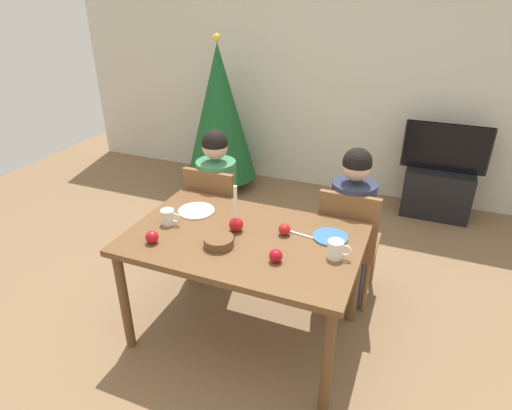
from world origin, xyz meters
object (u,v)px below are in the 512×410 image
Objects in this scene: chair_right at (348,239)px; apple_near_candle at (285,229)px; chair_left at (216,213)px; plate_right at (330,237)px; tv at (446,148)px; tv_stand at (437,192)px; bowl_walnuts at (219,242)px; mug_right at (336,249)px; dining_table at (244,248)px; candle_centerpiece at (236,222)px; person_right_child at (350,230)px; mug_left at (168,217)px; apple_by_right_mug at (152,237)px; christmas_tree at (220,113)px; plate_left at (196,211)px; apple_by_left_plate at (276,256)px; person_left_child at (218,205)px.

apple_near_candle is (-0.31, -0.49, 0.28)m from chair_right.
plate_right is at bearing -23.13° from chair_left.
chair_right is 1.80m from tv.
tv_stand is 3.63× the size of bowl_walnuts.
chair_right is 6.58× the size of mug_right.
dining_table is at bearing 179.02° from mug_right.
plate_right reaches higher than tv_stand.
person_right_child is at bearing 44.47° from candle_centerpiece.
tv_stand is 2.89m from mug_left.
tv is (1.11, 2.30, 0.04)m from dining_table.
chair_right is 11.61× the size of apple_by_right_mug.
christmas_tree is 12.72× the size of mug_left.
chair_right is at bearing 50.27° from bowl_walnuts.
christmas_tree reaches higher than chair_left.
apple_by_right_mug is (-0.96, -0.45, 0.03)m from plate_right.
tv is 3.01m from apple_by_right_mug.
plate_right is 1.55× the size of mug_right.
candle_centerpiece reaches higher than plate_left.
tv is 2.61m from apple_by_left_plate.
candle_centerpiece is (-0.07, 0.05, 0.15)m from dining_table.
apple_by_left_plate is at bearing 6.89° from apple_by_right_mug.
chair_right is 4.24× the size of plate_right.
christmas_tree is at bearing 111.99° from plate_left.
apple_by_right_mug is (-0.69, -0.38, 0.00)m from apple_near_candle.
apple_near_candle is at bearing -112.23° from tv_stand.
chair_right is at bearing 84.00° from plate_right.
person_left_child is at bearing 90.08° from mug_left.
mug_left is 0.78m from apple_by_left_plate.
person_left_child reaches higher than candle_centerpiece.
plate_left is (-0.35, 0.13, -0.06)m from candle_centerpiece.
person_right_child reaches higher than chair_right.
christmas_tree is at bearing 115.46° from person_left_child.
apple_by_left_plate is (0.36, -0.03, 0.01)m from bowl_walnuts.
apple_by_right_mug is (-0.05, -0.44, 0.03)m from plate_left.
tv reaches higher than plate_left.
bowl_walnuts reaches higher than plate_right.
chair_left is 6.86× the size of mug_left.
apple_by_left_plate is 0.74m from apple_by_right_mug.
mug_right is at bearing 11.59° from bowl_walnuts.
chair_left is at bearing 118.63° from bowl_walnuts.
chair_right is at bearing 41.00° from apple_by_right_mug.
plate_left is 1.15× the size of plate_right.
tv is 0.47× the size of christmas_tree.
christmas_tree is 2.50m from bowl_walnuts.
person_right_child is 0.70× the size of christmas_tree.
tv_stand is at bearing 63.75° from bowl_walnuts.
person_right_child is 0.65m from apple_near_candle.
mug_right reaches higher than mug_left.
person_left_child reaches higher than chair_left.
mug_right is at bearing -103.41° from tv.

